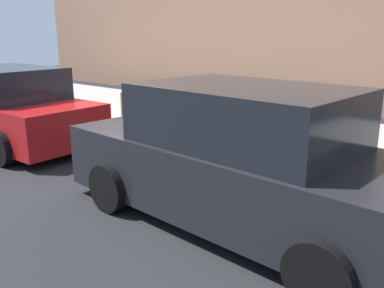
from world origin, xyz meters
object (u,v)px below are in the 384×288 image
(suitcase_black_4, at_px, (182,128))
(parked_car_red_1, at_px, (9,109))
(bollard_post, at_px, (124,113))
(suitcase_olive_2, at_px, (221,135))
(parked_car_charcoal_0, at_px, (244,161))
(suitcase_maroon_0, at_px, (272,143))
(suitcase_red_3, at_px, (204,129))
(fire_hydrant, at_px, (144,117))
(parking_meter, at_px, (364,125))
(suitcase_teal_5, at_px, (167,123))
(suitcase_navy_1, at_px, (246,143))

(suitcase_black_4, relative_size, parked_car_red_1, 0.21)
(bollard_post, relative_size, parked_car_red_1, 0.20)
(suitcase_olive_2, height_order, parked_car_red_1, parked_car_red_1)
(parked_car_charcoal_0, bearing_deg, bollard_post, -22.68)
(suitcase_olive_2, height_order, suitcase_black_4, suitcase_black_4)
(suitcase_maroon_0, xyz_separation_m, suitcase_red_3, (1.50, -0.02, 0.01))
(suitcase_maroon_0, xyz_separation_m, fire_hydrant, (3.09, 0.05, 0.04))
(suitcase_olive_2, height_order, suitcase_red_3, suitcase_red_3)
(bollard_post, relative_size, parked_car_charcoal_0, 0.19)
(bollard_post, distance_m, parking_meter, 4.96)
(parking_meter, bearing_deg, suitcase_maroon_0, 8.18)
(parked_car_charcoal_0, bearing_deg, suitcase_teal_5, -31.74)
(parking_meter, distance_m, parked_car_charcoal_0, 2.29)
(parked_car_red_1, bearing_deg, suitcase_olive_2, -154.85)
(parked_car_charcoal_0, bearing_deg, suitcase_olive_2, -47.68)
(suitcase_maroon_0, height_order, parked_car_red_1, parked_car_red_1)
(suitcase_navy_1, relative_size, suitcase_olive_2, 0.67)
(suitcase_teal_5, bearing_deg, suitcase_red_3, -176.01)
(suitcase_teal_5, xyz_separation_m, bollard_post, (1.14, 0.15, 0.10))
(suitcase_black_4, bearing_deg, suitcase_navy_1, -177.79)
(suitcase_red_3, height_order, parked_car_red_1, parked_car_red_1)
(parked_car_charcoal_0, xyz_separation_m, parked_car_red_1, (5.85, 0.00, -0.04))
(suitcase_teal_5, bearing_deg, bollard_post, 7.65)
(suitcase_red_3, relative_size, suitcase_teal_5, 1.30)
(suitcase_maroon_0, relative_size, suitcase_red_3, 1.03)
(suitcase_black_4, height_order, suitcase_teal_5, suitcase_black_4)
(suitcase_navy_1, height_order, suitcase_red_3, suitcase_red_3)
(suitcase_navy_1, xyz_separation_m, bollard_post, (3.02, 0.18, 0.18))
(suitcase_olive_2, relative_size, parked_car_charcoal_0, 0.18)
(suitcase_red_3, xyz_separation_m, parked_car_charcoal_0, (-2.24, 2.00, 0.29))
(fire_hydrant, bearing_deg, parked_car_red_1, 43.70)
(parked_car_charcoal_0, bearing_deg, suitcase_navy_1, -57.50)
(parking_meter, bearing_deg, suitcase_red_3, 3.65)
(parked_car_red_1, bearing_deg, parked_car_charcoal_0, -180.00)
(suitcase_navy_1, bearing_deg, parked_car_charcoal_0, 122.50)
(bollard_post, bearing_deg, parking_meter, -175.36)
(parking_meter, height_order, parked_car_charcoal_0, parked_car_charcoal_0)
(suitcase_navy_1, xyz_separation_m, suitcase_olive_2, (0.50, 0.05, 0.07))
(suitcase_red_3, xyz_separation_m, bollard_post, (2.04, 0.22, 0.09))
(suitcase_teal_5, relative_size, fire_hydrant, 1.01)
(suitcase_olive_2, relative_size, suitcase_teal_5, 1.15)
(suitcase_black_4, xyz_separation_m, fire_hydrant, (1.12, -0.02, 0.08))
(fire_hydrant, distance_m, parking_meter, 4.50)
(parked_car_charcoal_0, relative_size, parked_car_red_1, 1.10)
(suitcase_maroon_0, distance_m, suitcase_black_4, 1.96)
(suitcase_maroon_0, height_order, bollard_post, suitcase_maroon_0)
(suitcase_black_4, distance_m, parked_car_red_1, 3.70)
(suitcase_black_4, xyz_separation_m, bollard_post, (1.58, 0.13, 0.13))
(suitcase_teal_5, height_order, bollard_post, bollard_post)
(suitcase_red_3, xyz_separation_m, suitcase_black_4, (0.46, 0.09, -0.04))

